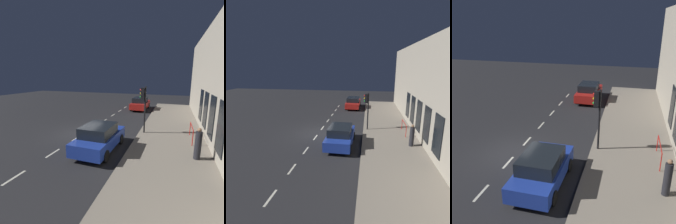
{
  "view_description": "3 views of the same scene",
  "coord_description": "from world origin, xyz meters",
  "views": [
    {
      "loc": [
        6.34,
        -11.19,
        4.38
      ],
      "look_at": [
        1.51,
        2.28,
        1.36
      ],
      "focal_mm": 27.89,
      "sensor_mm": 36.0,
      "label": 1
    },
    {
      "loc": [
        4.35,
        -15.99,
        6.06
      ],
      "look_at": [
        1.48,
        2.08,
        1.56
      ],
      "focal_mm": 30.84,
      "sensor_mm": 36.0,
      "label": 2
    },
    {
      "loc": [
        5.82,
        -11.71,
        7.1
      ],
      "look_at": [
        2.22,
        2.09,
        1.94
      ],
      "focal_mm": 41.45,
      "sensor_mm": 36.0,
      "label": 3
    }
  ],
  "objects": [
    {
      "name": "ground_plane",
      "position": [
        0.0,
        0.0,
        0.0
      ],
      "size": [
        60.0,
        60.0,
        0.0
      ],
      "primitive_type": "plane",
      "color": "#232326"
    },
    {
      "name": "sidewalk",
      "position": [
        6.25,
        0.0,
        0.07
      ],
      "size": [
        4.5,
        32.0,
        0.15
      ],
      "color": "gray",
      "rests_on": "ground"
    },
    {
      "name": "building_facade",
      "position": [
        8.8,
        -0.0,
        4.01
      ],
      "size": [
        0.65,
        32.0,
        8.03
      ],
      "color": "#B2A893",
      "rests_on": "ground"
    },
    {
      "name": "lane_centre_line",
      "position": [
        0.0,
        -1.0,
        0.0
      ],
      "size": [
        0.12,
        27.2,
        0.01
      ],
      "color": "beige",
      "rests_on": "ground"
    },
    {
      "name": "traffic_light",
      "position": [
        4.25,
        1.45,
        2.63
      ],
      "size": [
        0.46,
        0.32,
        3.46
      ],
      "color": "black",
      "rests_on": "sidewalk"
    },
    {
      "name": "parked_car_0",
      "position": [
        2.36,
        -2.27,
        0.79
      ],
      "size": [
        1.99,
        4.2,
        1.58
      ],
      "rotation": [
        0.0,
        0.0,
        -0.01
      ],
      "color": "#1E389E",
      "rests_on": "ground"
    },
    {
      "name": "parked_car_1",
      "position": [
        2.25,
        11.09,
        0.79
      ],
      "size": [
        1.98,
        4.58,
        1.58
      ],
      "rotation": [
        0.0,
        0.0,
        -0.01
      ],
      "color": "red",
      "rests_on": "ground"
    },
    {
      "name": "pedestrian_0",
      "position": [
        7.66,
        -1.89,
        0.93
      ],
      "size": [
        0.42,
        0.42,
        1.67
      ],
      "rotation": [
        0.0,
        0.0,
        3.46
      ],
      "color": "#232328",
      "rests_on": "sidewalk"
    },
    {
      "name": "red_railing",
      "position": [
        7.58,
        0.95,
        0.87
      ],
      "size": [
        0.05,
        2.15,
        0.97
      ],
      "color": "red",
      "rests_on": "sidewalk"
    }
  ]
}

